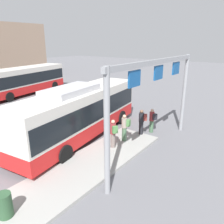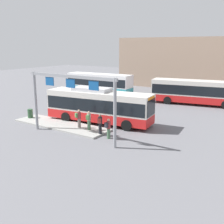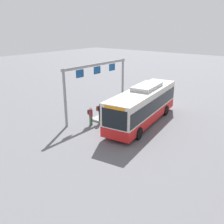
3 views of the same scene
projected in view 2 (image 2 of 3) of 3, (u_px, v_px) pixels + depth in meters
The scene contains 12 objects.
ground_plane at pixel (99, 123), 27.38m from camera, with size 120.00×120.00×0.00m, color slate.
platform_curb at pixel (61, 125), 26.37m from camera, with size 10.00×2.80×0.16m, color #9E9E99.
bus_main at pixel (99, 105), 26.96m from camera, with size 10.79×3.95×3.46m.
bus_background_left at pixel (196, 91), 35.42m from camera, with size 11.27×4.45×3.10m.
bus_background_right at pixel (99, 82), 43.60m from camera, with size 10.81×3.24×3.10m.
person_boarding at pixel (100, 124), 23.30m from camera, with size 0.47×0.60×1.67m.
person_waiting_near at pixel (108, 128), 22.59m from camera, with size 0.43×0.58×1.67m.
person_waiting_mid at pixel (89, 120), 24.38m from camera, with size 0.42×0.58×1.67m.
person_waiting_far at pixel (79, 118), 25.03m from camera, with size 0.53×0.61×1.67m.
platform_sign_gantry at pixel (71, 93), 22.19m from camera, with size 8.87×0.24×5.20m.
station_building at pixel (203, 63), 48.36m from camera, with size 29.73×8.00×8.77m, color gray.
trash_bin at pixel (30, 113), 28.59m from camera, with size 0.52×0.52×0.90m, color #2D5133.
Camera 2 is at (15.85, -21.11, 7.44)m, focal length 44.69 mm.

